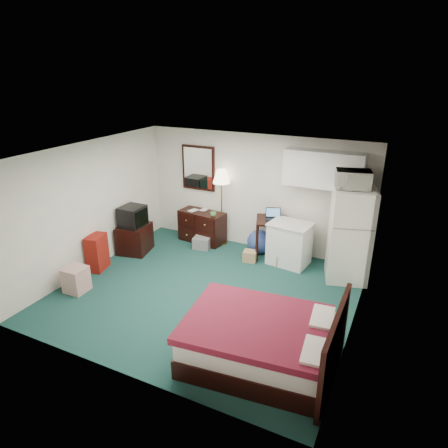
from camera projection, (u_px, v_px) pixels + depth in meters
The scene contains 25 objects.
floor at pixel (206, 293), 7.13m from camera, with size 5.00×4.50×0.01m, color #123835.
ceiling at pixel (203, 154), 6.21m from camera, with size 5.00×4.50×0.01m, color #EFE4CB.
walls at pixel (205, 228), 6.67m from camera, with size 5.01×4.51×2.50m.
mirror at pixel (198, 168), 8.92m from camera, with size 0.80×0.06×1.00m, color white, non-canonical shape.
upper_cabinets at pixel (323, 169), 7.56m from camera, with size 1.50×0.35×0.70m, color white, non-canonical shape.
headboard at pixel (334, 347), 4.91m from camera, with size 0.06×1.56×1.00m, color black, non-canonical shape.
dresser at pixel (202, 226), 9.12m from camera, with size 1.05×0.48×0.71m, color black, non-canonical shape.
floor_lamp at pixel (222, 208), 8.81m from camera, with size 0.37×0.37×1.72m, color tan, non-canonical shape.
desk at pixel (272, 238), 8.36m from camera, with size 0.66×0.66×0.84m, color black, non-canonical shape.
exercise_ball at pixel (259, 242), 8.57m from camera, with size 0.52×0.52×0.52m, color navy.
kitchen_counter at pixel (289, 244), 8.05m from camera, with size 0.77×0.59×0.85m, color white, non-canonical shape.
fridge at pixel (350, 235), 7.32m from camera, with size 0.73×0.73×1.77m, color white, non-canonical shape.
bed at pixel (259, 341), 5.40m from camera, with size 1.92×1.50×0.61m, color #50070E, non-canonical shape.
tv_stand at pixel (135, 238), 8.62m from camera, with size 0.61×0.66×0.61m, color black, non-canonical shape.
suitcase at pixel (97, 252), 7.84m from camera, with size 0.28×0.44×0.72m, color maroon, non-canonical shape.
retail_box at pixel (76, 279), 7.11m from camera, with size 0.37×0.37×0.46m, color beige, non-canonical shape.
file_bin at pixel (202, 243), 8.83m from camera, with size 0.37×0.28×0.26m, color slate, non-canonical shape.
cardboard_box_a at pixel (250, 256), 8.25m from camera, with size 0.27×0.23×0.23m, color #967049, non-canonical shape.
cardboard_box_b at pixel (282, 260), 8.07m from camera, with size 0.20×0.23×0.23m, color #967049, non-canonical shape.
laptop at pixel (273, 215), 8.16m from camera, with size 0.31×0.25×0.21m, color black, non-canonical shape.
crt_tv at pixel (133, 216), 8.41m from camera, with size 0.47×0.51×0.43m, color black, non-canonical shape.
microwave at pixel (353, 177), 6.94m from camera, with size 0.59×0.33×0.40m, color white.
book_a at pixel (191, 205), 9.06m from camera, with size 0.16×0.02×0.22m, color #967049.
book_b at pixel (201, 206), 9.09m from camera, with size 0.15×0.02×0.20m, color #967049.
mug at pixel (213, 213), 8.70m from camera, with size 0.13×0.10×0.13m, color #56934D.
Camera 1 is at (2.98, -5.42, 3.78)m, focal length 32.00 mm.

